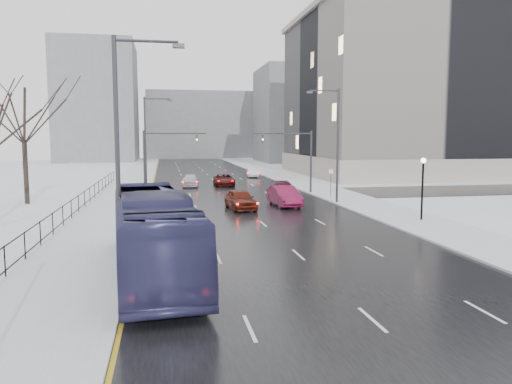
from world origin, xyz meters
TOP-DOWN VIEW (x-y plane):
  - road at (0.00, 60.00)m, footprint 16.00×150.00m
  - cross_road at (0.00, 48.00)m, footprint 130.00×10.00m
  - sidewalk_left at (-10.50, 60.00)m, footprint 5.00×150.00m
  - sidewalk_right at (10.50, 60.00)m, footprint 5.00×150.00m
  - park_strip at (-20.00, 60.00)m, footprint 14.00×150.00m
  - tree_park_e at (-18.20, 44.00)m, footprint 9.45×9.45m
  - iron_fence at (-13.00, 30.00)m, footprint 0.06×70.00m
  - streetlight_r_mid at (8.17, 40.00)m, footprint 2.95×0.25m
  - streetlight_l_near at (-8.17, 20.00)m, footprint 2.95×0.25m
  - streetlight_l_far at (-8.17, 52.00)m, footprint 2.95×0.25m
  - lamppost_r_mid at (11.00, 30.00)m, footprint 0.36×0.36m
  - mast_signal_right at (7.33, 48.00)m, footprint 6.10×0.33m
  - mast_signal_left at (-7.33, 48.00)m, footprint 6.10×0.33m
  - no_uturn_sign at (9.20, 44.00)m, footprint 0.60×0.06m
  - civic_building at (35.00, 72.00)m, footprint 41.00×31.00m
  - bldg_far_right at (28.00, 115.00)m, footprint 24.00×20.00m
  - bldg_far_left at (-22.00, 125.00)m, footprint 18.00×22.00m
  - bldg_far_center at (4.00, 140.00)m, footprint 30.00×18.00m
  - bus at (-7.00, 19.57)m, footprint 4.19×13.03m
  - sedan_center_near at (-0.50, 37.97)m, footprint 2.39×4.93m
  - sedan_right_near at (3.44, 39.15)m, footprint 2.13×5.24m
  - sedan_right_cross at (0.50, 57.58)m, footprint 2.46×5.11m
  - sedan_right_far at (4.97, 45.54)m, footprint 2.28×5.05m
  - sedan_center_far at (-3.50, 57.28)m, footprint 2.20×4.66m
  - sedan_right_distant at (6.08, 69.66)m, footprint 1.82×4.30m

SIDE VIEW (x-z plane):
  - tree_park_e at x=-18.20m, z-range -6.75..6.75m
  - road at x=0.00m, z-range 0.00..0.04m
  - cross_road at x=0.00m, z-range 0.00..0.04m
  - park_strip at x=-20.00m, z-range 0.00..0.12m
  - sidewalk_left at x=-10.50m, z-range 0.00..0.16m
  - sidewalk_right at x=10.50m, z-range 0.00..0.16m
  - sedan_right_distant at x=6.08m, z-range 0.04..1.42m
  - sedan_right_cross at x=0.50m, z-range 0.04..1.44m
  - sedan_right_far at x=4.97m, z-range 0.04..1.48m
  - sedan_center_far at x=-3.50m, z-range 0.04..1.58m
  - sedan_center_near at x=-0.50m, z-range 0.04..1.66m
  - sedan_right_near at x=3.44m, z-range 0.04..1.73m
  - iron_fence at x=-13.00m, z-range 0.26..1.56m
  - bus at x=-7.00m, z-range 0.04..3.61m
  - no_uturn_sign at x=9.20m, z-range 0.95..3.65m
  - lamppost_r_mid at x=11.00m, z-range 0.80..5.08m
  - mast_signal_right at x=7.33m, z-range 0.86..7.36m
  - mast_signal_left at x=-7.33m, z-range 0.86..7.36m
  - streetlight_r_mid at x=8.17m, z-range 0.62..10.62m
  - streetlight_l_near at x=-8.17m, z-range 0.62..10.62m
  - streetlight_l_far at x=-8.17m, z-range 0.62..10.62m
  - bldg_far_center at x=4.00m, z-range 0.00..18.00m
  - bldg_far_right at x=28.00m, z-range 0.00..22.00m
  - civic_building at x=35.00m, z-range -1.19..23.61m
  - bldg_far_left at x=-22.00m, z-range 0.00..28.00m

